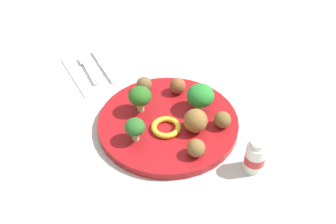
# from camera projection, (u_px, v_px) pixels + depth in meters

# --- Properties ---
(ground_plane) EXTENTS (4.00, 4.00, 0.00)m
(ground_plane) POSITION_uv_depth(u_px,v_px,m) (168.00, 125.00, 0.77)
(ground_plane) COLOR #B2B2AD
(plate) EXTENTS (0.28, 0.28, 0.02)m
(plate) POSITION_uv_depth(u_px,v_px,m) (168.00, 122.00, 0.77)
(plate) COLOR maroon
(plate) RESTS_ON ground_plane
(broccoli_floret_center) EXTENTS (0.05, 0.05, 0.06)m
(broccoli_floret_center) POSITION_uv_depth(u_px,v_px,m) (140.00, 96.00, 0.76)
(broccoli_floret_center) COLOR #A3C76F
(broccoli_floret_center) RESTS_ON plate
(broccoli_floret_far_rim) EXTENTS (0.06, 0.06, 0.06)m
(broccoli_floret_far_rim) POSITION_uv_depth(u_px,v_px,m) (200.00, 96.00, 0.77)
(broccoli_floret_far_rim) COLOR #A2CA73
(broccoli_floret_far_rim) RESTS_ON plate
(broccoli_floret_front_left) EXTENTS (0.04, 0.04, 0.05)m
(broccoli_floret_front_left) POSITION_uv_depth(u_px,v_px,m) (135.00, 128.00, 0.70)
(broccoli_floret_front_left) COLOR #96C381
(broccoli_floret_front_left) RESTS_ON plate
(meatball_back_right) EXTENTS (0.03, 0.03, 0.03)m
(meatball_back_right) POSITION_uv_depth(u_px,v_px,m) (196.00, 148.00, 0.68)
(meatball_back_right) COLOR brown
(meatball_back_right) RESTS_ON plate
(meatball_front_right) EXTENTS (0.03, 0.03, 0.03)m
(meatball_front_right) POSITION_uv_depth(u_px,v_px,m) (178.00, 86.00, 0.82)
(meatball_front_right) COLOR brown
(meatball_front_right) RESTS_ON plate
(meatball_near_rim) EXTENTS (0.05, 0.05, 0.05)m
(meatball_near_rim) POSITION_uv_depth(u_px,v_px,m) (195.00, 121.00, 0.73)
(meatball_near_rim) COLOR brown
(meatball_near_rim) RESTS_ON plate
(meatball_mid_right) EXTENTS (0.03, 0.03, 0.03)m
(meatball_mid_right) POSITION_uv_depth(u_px,v_px,m) (144.00, 84.00, 0.82)
(meatball_mid_right) COLOR brown
(meatball_mid_right) RESTS_ON plate
(meatball_mid_left) EXTENTS (0.03, 0.03, 0.03)m
(meatball_mid_left) POSITION_uv_depth(u_px,v_px,m) (222.00, 120.00, 0.74)
(meatball_mid_left) COLOR brown
(meatball_mid_left) RESTS_ON plate
(pepper_ring_mid_right) EXTENTS (0.08, 0.08, 0.01)m
(pepper_ring_mid_right) POSITION_uv_depth(u_px,v_px,m) (166.00, 127.00, 0.74)
(pepper_ring_mid_right) COLOR yellow
(pepper_ring_mid_right) RESTS_ON plate
(napkin) EXTENTS (0.18, 0.14, 0.01)m
(napkin) POSITION_uv_depth(u_px,v_px,m) (96.00, 70.00, 0.91)
(napkin) COLOR white
(napkin) RESTS_ON ground_plane
(fork) EXTENTS (0.12, 0.04, 0.01)m
(fork) POSITION_uv_depth(u_px,v_px,m) (88.00, 68.00, 0.91)
(fork) COLOR silver
(fork) RESTS_ON napkin
(knife) EXTENTS (0.15, 0.04, 0.01)m
(knife) POSITION_uv_depth(u_px,v_px,m) (102.00, 64.00, 0.92)
(knife) COLOR silver
(knife) RESTS_ON napkin
(yogurt_bottle) EXTENTS (0.04, 0.04, 0.07)m
(yogurt_bottle) POSITION_uv_depth(u_px,v_px,m) (255.00, 157.00, 0.67)
(yogurt_bottle) COLOR white
(yogurt_bottle) RESTS_ON ground_plane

